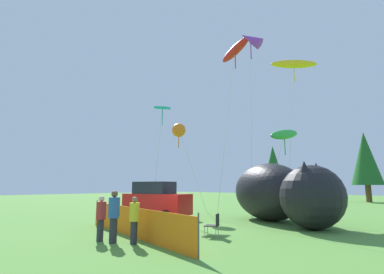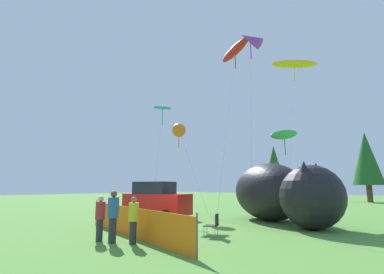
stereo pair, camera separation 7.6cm
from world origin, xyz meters
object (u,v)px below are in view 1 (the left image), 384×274
kite_red_lizard (235,51)px  kite_teal_diamond (162,110)px  parked_car (156,200)px  folding_chair (214,224)px  kite_yellow_hero (294,64)px  spectator_in_black_shirt (134,218)px  kite_green_fish (284,135)px  spectator_in_green_shirt (114,214)px  spectator_in_blue_shirt (101,216)px  kite_purple_delta (251,40)px  kite_orange_flower (179,130)px  inflatable_cat (278,194)px

kite_red_lizard → kite_teal_diamond: size_ratio=1.48×
parked_car → folding_chair: bearing=-34.7°
kite_red_lizard → kite_teal_diamond: (-5.26, -1.70, -3.49)m
parked_car → kite_yellow_hero: 13.53m
kite_red_lizard → kite_teal_diamond: kite_red_lizard is taller
spectator_in_black_shirt → parked_car: bearing=133.4°
parked_car → spectator_in_black_shirt: parked_car is taller
kite_teal_diamond → kite_green_fish: bearing=23.3°
parked_car → kite_teal_diamond: size_ratio=0.57×
spectator_in_green_shirt → spectator_in_black_shirt: spectator_in_green_shirt is taller
parked_car → spectator_in_blue_shirt: parked_car is taller
kite_purple_delta → parked_car: bearing=-152.5°
parked_car → kite_purple_delta: bearing=15.8°
spectator_in_black_shirt → kite_yellow_hero: bearing=87.4°
spectator_in_blue_shirt → kite_orange_flower: 11.57m
kite_orange_flower → kite_yellow_hero: kite_yellow_hero is taller
kite_red_lizard → kite_yellow_hero: size_ratio=1.04×
kite_orange_flower → kite_purple_delta: bearing=1.2°
parked_car → kite_red_lizard: size_ratio=0.39×
parked_car → kite_purple_delta: 11.64m
inflatable_cat → spectator_in_blue_shirt: 9.94m
kite_red_lizard → kite_yellow_hero: 4.67m
spectator_in_green_shirt → kite_orange_flower: size_ratio=0.28×
spectator_in_green_shirt → kite_yellow_hero: kite_yellow_hero is taller
parked_car → kite_orange_flower: 5.65m
inflatable_cat → kite_red_lizard: 9.79m
parked_car → kite_teal_diamond: 6.69m
kite_red_lizard → kite_teal_diamond: 6.54m
spectator_in_black_shirt → kite_teal_diamond: (-6.94, 7.51, 6.57)m
folding_chair → kite_red_lizard: size_ratio=0.08×
kite_orange_flower → kite_teal_diamond: (-0.61, -1.11, 1.45)m
kite_purple_delta → inflatable_cat: bearing=18.2°
spectator_in_blue_shirt → spectator_in_black_shirt: bearing=19.9°
parked_car → kite_yellow_hero: (6.21, 7.35, 9.51)m
kite_orange_flower → kite_green_fish: size_ratio=1.15×
kite_orange_flower → kite_yellow_hero: bearing=33.9°
kite_purple_delta → kite_yellow_hero: size_ratio=1.06×
kite_purple_delta → kite_yellow_hero: kite_purple_delta is taller
kite_orange_flower → kite_yellow_hero: size_ratio=0.59×
inflatable_cat → kite_orange_flower: (-7.34, -0.52, 4.47)m
parked_car → kite_red_lizard: bearing=28.2°
parked_car → kite_red_lizard: 11.10m
kite_green_fish → kite_red_lizard: bearing=-146.5°
kite_red_lizard → spectator_in_blue_shirt: bearing=-88.2°
inflatable_cat → kite_green_fish: (-0.25, 1.68, 3.63)m
folding_chair → kite_red_lizard: bearing=-89.2°
folding_chair → kite_purple_delta: size_ratio=0.08×
kite_purple_delta → kite_teal_diamond: 7.72m
spectator_in_green_shirt → spectator_in_blue_shirt: size_ratio=1.12×
parked_car → spectator_in_green_shirt: size_ratio=2.44×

